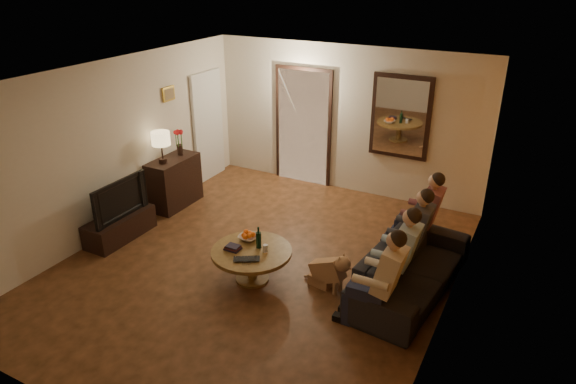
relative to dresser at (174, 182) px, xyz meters
The scene contains 33 objects.
floor 2.49m from the dresser, 23.53° to the right, with size 5.00×6.00×0.01m, color #3B2410.
ceiling 3.28m from the dresser, 23.53° to the right, with size 5.00×6.00×0.01m, color white.
back_wall 3.15m from the dresser, 41.92° to the left, with size 5.00×0.02×2.60m, color beige.
front_wall 4.66m from the dresser, 60.52° to the right, with size 5.00×0.02×2.60m, color beige.
left_wall 1.34m from the dresser, 104.31° to the right, with size 0.02×6.00×2.60m, color beige.
right_wall 4.93m from the dresser, 11.66° to the right, with size 0.02×6.00×2.60m, color beige.
orange_accent 4.92m from the dresser, 11.68° to the right, with size 0.01×6.00×2.60m, color orange.
kitchen_doorway 2.55m from the dresser, 54.06° to the left, with size 1.00×0.06×2.10m, color #FFE0A5.
door_trim 2.54m from the dresser, 53.92° to the left, with size 1.12×0.04×2.22m, color black.
fridge_glimpse 2.67m from the dresser, 49.71° to the left, with size 0.45×0.03×1.70m, color silver.
mirror_frame 3.95m from the dresser, 31.35° to the left, with size 1.00×0.05×1.40m, color black.
mirror_glass 3.94m from the dresser, 30.97° to the left, with size 0.86×0.02×1.26m, color white.
white_door 1.46m from the dresser, 99.04° to the left, with size 0.06×0.85×2.04m, color white.
framed_art 1.48m from the dresser, 124.50° to the left, with size 0.03×0.28×0.24m, color #B28C33.
art_canvas 1.48m from the dresser, 122.63° to the left, with size 0.01×0.22×0.18m, color brown.
dresser is the anchor object (origin of this frame).
table_lamp 0.73m from the dresser, 90.00° to the right, with size 0.30×0.30×0.54m, color beige, non-canonical shape.
flower_vase 0.68m from the dresser, 90.00° to the left, with size 0.14×0.14×0.44m, color red, non-canonical shape.
tv_stand 1.33m from the dresser, 90.00° to the right, with size 0.45×1.11×0.37m, color black.
tv 1.33m from the dresser, 90.00° to the right, with size 0.13×1.03×0.59m, color black.
sofa 4.31m from the dresser, ahead, with size 0.85×2.18×0.64m, color black.
person_a 4.43m from the dresser, 19.79° to the right, with size 0.60×0.40×1.20m, color tan, non-canonical shape.
person_b 4.27m from the dresser, 12.18° to the right, with size 0.60×0.40×1.20m, color tan, non-canonical shape.
person_c 4.18m from the dresser, ahead, with size 0.60×0.40×1.20m, color tan, non-canonical shape.
person_d 4.18m from the dresser, ahead, with size 0.60×0.40×1.20m, color tan, non-canonical shape.
dog 3.48m from the dresser, 17.49° to the right, with size 0.56×0.24×0.56m, color #AE7C50, non-canonical shape.
coffee_table 2.72m from the dresser, 29.51° to the right, with size 1.05×1.05×0.45m, color brown.
bowl 2.46m from the dresser, 27.11° to the right, with size 0.26×0.26×0.06m, color white.
oranges 2.46m from the dresser, 27.11° to the right, with size 0.20×0.20×0.08m, color orange, non-canonical shape.
wine_bottle 2.72m from the dresser, 27.15° to the right, with size 0.07×0.07×0.31m, color black, non-canonical shape.
wine_glass 2.85m from the dresser, 26.85° to the right, with size 0.06×0.06×0.10m, color silver.
book_stack 2.58m from the dresser, 33.85° to the right, with size 0.20×0.15×0.07m, color black, non-canonical shape.
laptop 2.95m from the dresser, 33.29° to the right, with size 0.33×0.21×0.03m, color black.
Camera 1 is at (3.21, -5.19, 3.86)m, focal length 32.00 mm.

